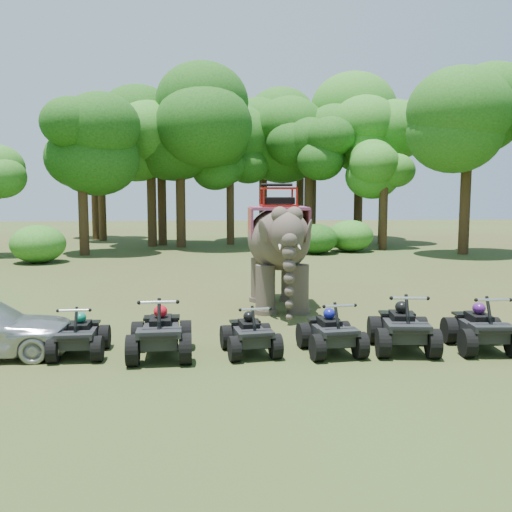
# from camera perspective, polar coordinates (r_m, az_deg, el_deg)

# --- Properties ---
(ground) EXTENTS (110.00, 110.00, 0.00)m
(ground) POSITION_cam_1_polar(r_m,az_deg,el_deg) (14.38, 0.36, -8.10)
(ground) COLOR #47381E
(ground) RESTS_ON ground
(elephant) EXTENTS (2.04, 4.58, 3.83)m
(elephant) POSITION_cam_1_polar(r_m,az_deg,el_deg) (17.70, 2.27, 0.98)
(elephant) COLOR #4A4036
(elephant) RESTS_ON ground
(atv_0) EXTENTS (1.19, 1.60, 1.16)m
(atv_0) POSITION_cam_1_polar(r_m,az_deg,el_deg) (13.29, -17.23, -7.05)
(atv_0) COLOR black
(atv_0) RESTS_ON ground
(atv_1) EXTENTS (1.44, 1.92, 1.38)m
(atv_1) POSITION_cam_1_polar(r_m,az_deg,el_deg) (12.75, -9.54, -6.91)
(atv_1) COLOR black
(atv_1) RESTS_ON ground
(atv_2) EXTENTS (1.36, 1.71, 1.15)m
(atv_2) POSITION_cam_1_polar(r_m,az_deg,el_deg) (12.84, -0.59, -7.24)
(atv_2) COLOR black
(atv_2) RESTS_ON ground
(atv_3) EXTENTS (1.40, 1.79, 1.22)m
(atv_3) POSITION_cam_1_polar(r_m,az_deg,el_deg) (12.99, 7.52, -6.97)
(atv_3) COLOR black
(atv_3) RESTS_ON ground
(atv_4) EXTENTS (1.56, 2.00, 1.37)m
(atv_4) POSITION_cam_1_polar(r_m,az_deg,el_deg) (13.49, 14.47, -6.30)
(atv_4) COLOR black
(atv_4) RESTS_ON ground
(atv_5) EXTENTS (1.40, 1.85, 1.32)m
(atv_5) POSITION_cam_1_polar(r_m,az_deg,el_deg) (14.10, 21.60, -6.12)
(atv_5) COLOR black
(atv_5) RESTS_ON ground
(tree_0) EXTENTS (4.97, 4.97, 7.10)m
(tree_0) POSITION_cam_1_polar(r_m,az_deg,el_deg) (38.42, -2.60, 6.46)
(tree_0) COLOR #195114
(tree_0) RESTS_ON ground
(tree_1) EXTENTS (5.80, 5.80, 8.29)m
(tree_1) POSITION_cam_1_polar(r_m,az_deg,el_deg) (38.18, 5.27, 7.32)
(tree_1) COLOR #195114
(tree_1) RESTS_ON ground
(tree_2) EXTENTS (4.55, 4.55, 6.51)m
(tree_2) POSITION_cam_1_polar(r_m,az_deg,el_deg) (35.90, 12.67, 5.82)
(tree_2) COLOR #195114
(tree_2) RESTS_ON ground
(tree_3) EXTENTS (6.86, 6.86, 9.80)m
(tree_3) POSITION_cam_1_polar(r_m,az_deg,el_deg) (34.63, 20.30, 8.28)
(tree_3) COLOR #195114
(tree_3) RESTS_ON ground
(tree_25) EXTENTS (5.72, 5.72, 8.17)m
(tree_25) POSITION_cam_1_polar(r_m,az_deg,el_deg) (33.40, -16.98, 7.07)
(tree_25) COLOR #195114
(tree_25) RESTS_ON ground
(tree_26) EXTENTS (6.95, 6.95, 9.93)m
(tree_26) POSITION_cam_1_polar(r_m,az_deg,el_deg) (37.70, -10.45, 8.50)
(tree_26) COLOR #195114
(tree_26) RESTS_ON ground
(tree_27) EXTENTS (5.46, 5.46, 7.80)m
(tree_27) POSITION_cam_1_polar(r_m,az_deg,el_deg) (43.83, -15.83, 6.69)
(tree_27) COLOR #195114
(tree_27) RESTS_ON ground
(tree_28) EXTENTS (6.36, 6.36, 9.08)m
(tree_28) POSITION_cam_1_polar(r_m,az_deg,el_deg) (40.30, 5.65, 7.85)
(tree_28) COLOR #195114
(tree_28) RESTS_ON ground
(tree_29) EXTENTS (5.55, 5.55, 7.92)m
(tree_29) POSITION_cam_1_polar(r_m,az_deg,el_deg) (42.70, -15.18, 6.80)
(tree_29) COLOR #195114
(tree_29) RESTS_ON ground
(tree_30) EXTENTS (6.90, 6.90, 9.85)m
(tree_30) POSITION_cam_1_polar(r_m,az_deg,el_deg) (42.59, 0.72, 8.33)
(tree_30) COLOR #195114
(tree_30) RESTS_ON ground
(tree_31) EXTENTS (7.31, 7.31, 10.45)m
(tree_31) POSITION_cam_1_polar(r_m,az_deg,el_deg) (41.56, 10.25, 8.68)
(tree_31) COLOR #195114
(tree_31) RESTS_ON ground
(tree_32) EXTENTS (6.41, 6.41, 9.16)m
(tree_32) POSITION_cam_1_polar(r_m,az_deg,el_deg) (39.83, 12.65, 7.79)
(tree_32) COLOR #195114
(tree_32) RESTS_ON ground
(tree_34) EXTENTS (6.32, 6.32, 9.03)m
(tree_34) POSITION_cam_1_polar(r_m,az_deg,el_deg) (43.71, 4.43, 7.72)
(tree_34) COLOR #195114
(tree_34) RESTS_ON ground
(tree_35) EXTENTS (7.10, 7.10, 10.14)m
(tree_35) POSITION_cam_1_polar(r_m,az_deg,el_deg) (36.83, -7.59, 8.76)
(tree_35) COLOR #195114
(tree_35) RESTS_ON ground
(tree_36) EXTENTS (6.41, 6.41, 9.16)m
(tree_36) POSITION_cam_1_polar(r_m,az_deg,el_deg) (38.50, -9.43, 7.91)
(tree_36) COLOR #195114
(tree_36) RESTS_ON ground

